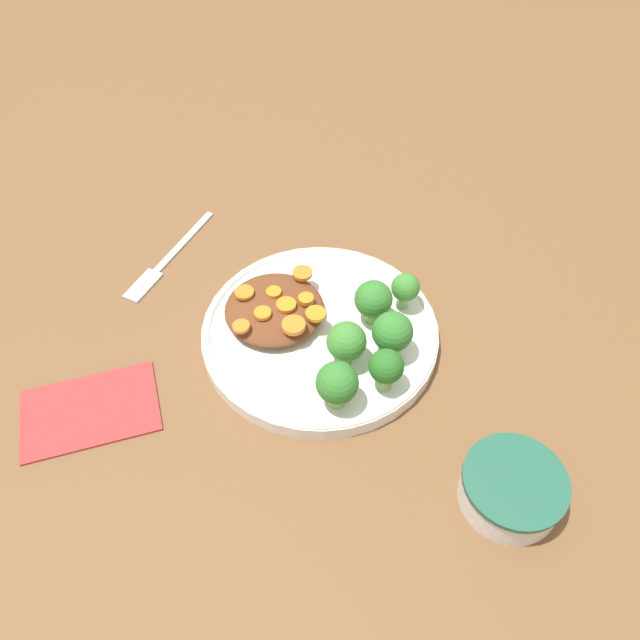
{
  "coord_description": "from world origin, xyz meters",
  "views": [
    {
      "loc": [
        -0.11,
        -0.47,
        0.59
      ],
      "look_at": [
        0.0,
        0.0,
        0.03
      ],
      "focal_mm": 35.0,
      "sensor_mm": 36.0,
      "label": 1
    }
  ],
  "objects_px": {
    "fork": "(164,262)",
    "napkin": "(90,410)",
    "plate": "(320,331)",
    "dip_bowl": "(512,487)"
  },
  "relations": [
    {
      "from": "napkin",
      "to": "dip_bowl",
      "type": "bearing_deg",
      "value": -25.7
    },
    {
      "from": "fork",
      "to": "napkin",
      "type": "height_order",
      "value": "same"
    },
    {
      "from": "plate",
      "to": "fork",
      "type": "bearing_deg",
      "value": 135.63
    },
    {
      "from": "fork",
      "to": "plate",
      "type": "bearing_deg",
      "value": 84.32
    },
    {
      "from": "dip_bowl",
      "to": "fork",
      "type": "height_order",
      "value": "dip_bowl"
    },
    {
      "from": "plate",
      "to": "dip_bowl",
      "type": "bearing_deg",
      "value": -60.5
    },
    {
      "from": "dip_bowl",
      "to": "napkin",
      "type": "xyz_separation_m",
      "value": [
        -0.41,
        0.2,
        -0.02
      ]
    },
    {
      "from": "fork",
      "to": "napkin",
      "type": "distance_m",
      "value": 0.24
    },
    {
      "from": "plate",
      "to": "dip_bowl",
      "type": "height_order",
      "value": "dip_bowl"
    },
    {
      "from": "dip_bowl",
      "to": "napkin",
      "type": "height_order",
      "value": "dip_bowl"
    }
  ]
}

